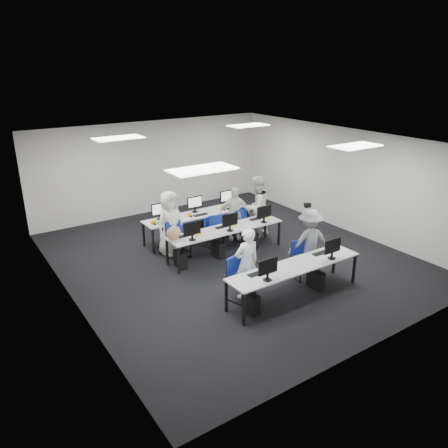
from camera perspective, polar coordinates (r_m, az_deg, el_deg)
room at (r=10.79m, az=0.86°, el=2.90°), size 9.00×9.02×3.00m
ceiling_panels at (r=10.43m, az=0.90°, el=10.69°), size 5.20×4.60×0.02m
desk_front at (r=9.36m, az=9.26°, el=-5.65°), size 3.20×0.70×0.73m
desk_mid at (r=11.21m, az=0.25°, el=-0.84°), size 3.20×0.70×0.73m
desk_back at (r=12.33m, az=-3.40°, el=1.13°), size 3.20×0.70×0.73m
equipment_front at (r=9.38m, az=8.36°, el=-7.76°), size 2.51×0.41×1.19m
equipment_mid at (r=11.22m, az=-0.51°, el=-2.60°), size 2.91×0.41×1.19m
equipment_back at (r=12.54m, az=-2.66°, el=-0.07°), size 2.91×0.41×1.19m
chair_0 at (r=9.31m, az=2.17°, el=-8.17°), size 0.58×0.61×0.94m
chair_1 at (r=10.37m, az=10.17°, el=-5.47°), size 0.50×0.53×0.88m
chair_2 at (r=11.26m, az=-6.00°, el=-2.95°), size 0.54×0.58×0.96m
chair_3 at (r=11.86m, az=-1.38°, el=-1.81°), size 0.50×0.52×0.82m
chair_4 at (r=12.24m, az=2.68°, el=-0.99°), size 0.44×0.48×0.89m
chair_5 at (r=11.57m, az=-5.81°, el=-2.50°), size 0.50×0.53×0.82m
chair_6 at (r=12.05m, az=-1.31°, el=-1.32°), size 0.55×0.58×0.90m
chair_7 at (r=12.58m, az=1.61°, el=-0.33°), size 0.58×0.61×0.91m
handbag at (r=10.53m, az=-6.61°, el=-1.17°), size 0.46×0.36×0.33m
student_0 at (r=9.18m, az=2.97°, el=-5.17°), size 0.60×0.41×1.58m
student_1 at (r=12.37m, az=4.22°, el=2.24°), size 0.98×0.83×1.79m
student_2 at (r=11.33m, az=-7.06°, el=0.13°), size 0.93×0.71×1.69m
student_3 at (r=12.21m, az=1.34°, el=1.38°), size 0.96×0.71×1.52m
photographer at (r=10.46m, az=11.05°, el=-2.23°), size 1.12×0.81×1.57m
dslr_camera at (r=10.32m, az=10.85°, el=2.42°), size 0.18×0.21×0.10m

